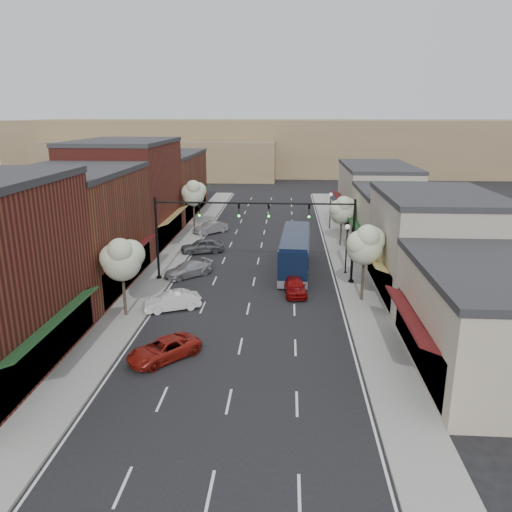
% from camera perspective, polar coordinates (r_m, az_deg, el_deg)
% --- Properties ---
extents(ground, '(160.00, 160.00, 0.00)m').
position_cam_1_polar(ground, '(34.12, -1.16, -7.29)').
color(ground, black).
rests_on(ground, ground).
extents(sidewalk_left, '(2.80, 73.00, 0.15)m').
position_cam_1_polar(sidewalk_left, '(52.68, -8.61, 1.05)').
color(sidewalk_left, gray).
rests_on(sidewalk_left, ground).
extents(sidewalk_right, '(2.80, 73.00, 0.15)m').
position_cam_1_polar(sidewalk_right, '(51.82, 9.87, 0.75)').
color(sidewalk_right, gray).
rests_on(sidewalk_right, ground).
extents(curb_left, '(0.25, 73.00, 0.17)m').
position_cam_1_polar(curb_left, '(52.40, -7.12, 1.03)').
color(curb_left, gray).
rests_on(curb_left, ground).
extents(curb_right, '(0.25, 73.00, 0.17)m').
position_cam_1_polar(curb_right, '(51.68, 8.32, 0.77)').
color(curb_right, gray).
rests_on(curb_right, ground).
extents(bldg_left_midnear, '(10.14, 14.10, 9.40)m').
position_cam_1_polar(bldg_left_midnear, '(41.83, -20.31, 2.80)').
color(bldg_left_midnear, brown).
rests_on(bldg_left_midnear, ground).
extents(bldg_left_midfar, '(10.14, 14.10, 10.90)m').
position_cam_1_polar(bldg_left_midfar, '(54.55, -14.57, 6.95)').
color(bldg_left_midfar, maroon).
rests_on(bldg_left_midfar, ground).
extents(bldg_left_far, '(10.14, 18.10, 8.40)m').
position_cam_1_polar(bldg_left_far, '(69.94, -10.47, 8.06)').
color(bldg_left_far, brown).
rests_on(bldg_left_far, ground).
extents(bldg_right_near, '(9.14, 12.10, 5.90)m').
position_cam_1_polar(bldg_right_near, '(29.48, 25.48, -6.65)').
color(bldg_right_near, '#B7A891').
rests_on(bldg_right_near, ground).
extents(bldg_right_midnear, '(9.14, 12.10, 7.90)m').
position_cam_1_polar(bldg_right_midnear, '(39.99, 19.56, 1.19)').
color(bldg_right_midnear, '#A39A8C').
rests_on(bldg_right_midnear, ground).
extents(bldg_right_midfar, '(9.14, 12.10, 6.40)m').
position_cam_1_polar(bldg_right_midfar, '(51.49, 15.97, 3.80)').
color(bldg_right_midfar, '#B7A891').
rests_on(bldg_right_midfar, ground).
extents(bldg_right_far, '(9.14, 16.10, 7.40)m').
position_cam_1_polar(bldg_right_far, '(64.93, 13.49, 6.84)').
color(bldg_right_far, '#A39A8C').
rests_on(bldg_right_far, ground).
extents(hill_far, '(120.00, 30.00, 12.00)m').
position_cam_1_polar(hill_far, '(121.49, 2.44, 12.43)').
color(hill_far, '#7A6647').
rests_on(hill_far, ground).
extents(hill_near, '(50.00, 20.00, 8.00)m').
position_cam_1_polar(hill_near, '(113.08, -10.72, 10.90)').
color(hill_near, '#7A6647').
rests_on(hill_near, ground).
extents(signal_mast_right, '(8.22, 0.46, 7.00)m').
position_cam_1_polar(signal_mast_right, '(40.32, 7.76, 3.14)').
color(signal_mast_right, black).
rests_on(signal_mast_right, ground).
extents(signal_mast_left, '(8.22, 0.46, 7.00)m').
position_cam_1_polar(signal_mast_left, '(41.06, -8.11, 3.36)').
color(signal_mast_left, black).
rests_on(signal_mast_left, ground).
extents(tree_right_near, '(2.85, 2.65, 5.95)m').
position_cam_1_polar(tree_right_near, '(36.75, 12.41, 1.38)').
color(tree_right_near, '#47382B').
rests_on(tree_right_near, ground).
extents(tree_right_far, '(2.85, 2.65, 5.43)m').
position_cam_1_polar(tree_right_far, '(52.35, 9.85, 5.30)').
color(tree_right_far, '#47382B').
rests_on(tree_right_far, ground).
extents(tree_left_near, '(2.85, 2.65, 5.69)m').
position_cam_1_polar(tree_left_near, '(34.30, -15.08, -0.24)').
color(tree_left_near, '#47382B').
rests_on(tree_left_near, ground).
extents(tree_left_far, '(2.85, 2.65, 6.13)m').
position_cam_1_polar(tree_left_far, '(58.88, -7.15, 7.19)').
color(tree_left_far, '#47382B').
rests_on(tree_left_far, ground).
extents(lamp_post_near, '(0.44, 0.44, 4.44)m').
position_cam_1_polar(lamp_post_near, '(43.32, 10.34, 1.73)').
color(lamp_post_near, black).
rests_on(lamp_post_near, ground).
extents(lamp_post_far, '(0.44, 0.44, 4.44)m').
position_cam_1_polar(lamp_post_far, '(60.36, 8.51, 5.81)').
color(lamp_post_far, black).
rests_on(lamp_post_far, ground).
extents(coach_bus, '(2.91, 11.10, 3.37)m').
position_cam_1_polar(coach_bus, '(44.13, 4.50, 0.53)').
color(coach_bus, black).
rests_on(coach_bus, ground).
extents(red_hatchback, '(2.03, 4.19, 1.38)m').
position_cam_1_polar(red_hatchback, '(38.70, 4.43, -3.37)').
color(red_hatchback, maroon).
rests_on(red_hatchback, ground).
extents(parked_car_a, '(4.37, 4.50, 1.20)m').
position_cam_1_polar(parked_car_a, '(29.23, -10.53, -10.46)').
color(parked_car_a, maroon).
rests_on(parked_car_a, ground).
extents(parked_car_b, '(4.24, 2.91, 1.32)m').
position_cam_1_polar(parked_car_b, '(36.02, -9.58, -5.10)').
color(parked_car_b, white).
rests_on(parked_car_b, ground).
extents(parked_car_c, '(4.36, 4.29, 1.26)m').
position_cam_1_polar(parked_car_c, '(43.06, -7.78, -1.53)').
color(parked_car_c, '#A6A5AB').
rests_on(parked_car_c, ground).
extents(parked_car_d, '(4.63, 3.14, 1.47)m').
position_cam_1_polar(parked_car_d, '(50.11, -6.17, 1.15)').
color(parked_car_d, '#525559').
rests_on(parked_car_d, ground).
extents(parked_car_e, '(3.93, 4.05, 1.38)m').
position_cam_1_polar(parked_car_e, '(58.28, -5.21, 3.24)').
color(parked_car_e, '#97979C').
rests_on(parked_car_e, ground).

